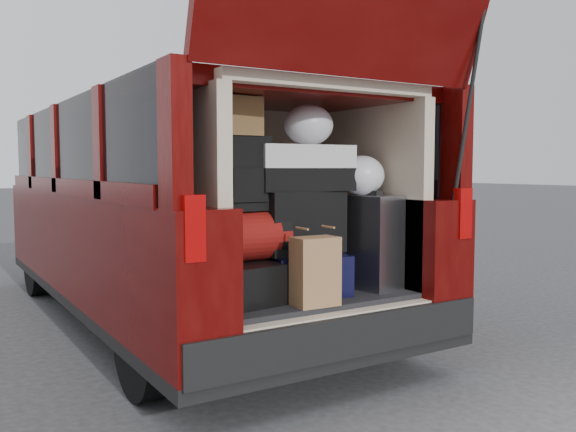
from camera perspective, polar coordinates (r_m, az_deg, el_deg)
name	(u,v)px	position (r m, az deg, el deg)	size (l,w,h in m)	color
ground	(311,391)	(3.67, 2.16, -16.06)	(80.00, 80.00, 0.00)	#313134
minivan	(185,214)	(5.09, -9.59, 0.19)	(1.90, 5.35, 2.77)	black
load_floor	(286,334)	(3.80, -0.19, -10.94)	(1.24, 1.05, 0.55)	black
black_hardshell	(242,280)	(3.45, -4.31, -5.98)	(0.40, 0.55, 0.22)	black
navy_hardshell	(300,272)	(3.66, 1.17, -5.24)	(0.44, 0.54, 0.24)	black
silver_roller	(368,242)	(3.78, 7.51, -2.39)	(0.24, 0.38, 0.57)	silver
kraft_bag	(315,271)	(3.28, 2.56, -5.20)	(0.24, 0.15, 0.37)	#AA7A4D
red_duffel	(247,236)	(3.40, -3.82, -1.85)	(0.43, 0.28, 0.28)	maroon
black_soft_case	(297,222)	(3.61, 0.88, -0.54)	(0.51, 0.31, 0.37)	black
backpack	(242,174)	(3.39, -4.31, 3.98)	(0.29, 0.17, 0.41)	black
twotone_duffel	(300,168)	(3.61, 1.11, 4.51)	(0.60, 0.31, 0.27)	silver
grocery_sack_lower	(237,117)	(3.38, -4.80, 9.26)	(0.23, 0.19, 0.21)	brown
plastic_bag_center	(309,125)	(3.64, 1.94, 8.51)	(0.30, 0.28, 0.24)	white
plastic_bag_right	(362,175)	(3.76, 6.95, 3.79)	(0.28, 0.26, 0.24)	white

